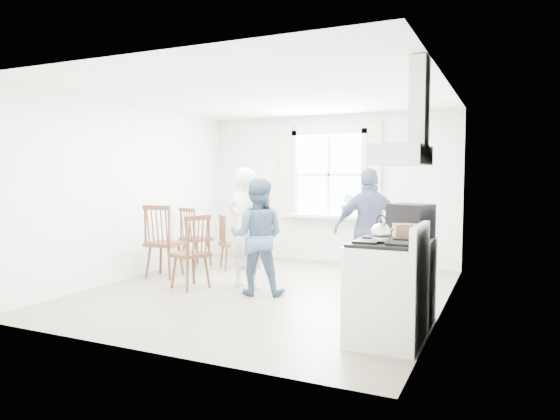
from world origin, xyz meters
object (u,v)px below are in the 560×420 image
object	(u,v)px
windsor_chair_a	(160,233)
person_mid	(257,237)
windsor_chair_b	(191,231)
person_left	(246,228)
stereo_stack	(411,221)
windsor_chair_c	(195,244)
gas_stove	(387,291)
low_cabinet	(409,281)
person_right	(370,229)

from	to	relation	value
windsor_chair_a	person_mid	distance (m)	1.78
windsor_chair_b	person_left	size ratio (longest dim) A/B	0.61
stereo_stack	windsor_chair_c	bearing A→B (deg)	174.90
windsor_chair_a	windsor_chair_b	xyz separation A→B (m)	(-0.13, 0.98, -0.07)
gas_stove	low_cabinet	world-z (taller)	gas_stove
low_cabinet	windsor_chair_b	size ratio (longest dim) A/B	0.89
gas_stove	person_left	xyz separation A→B (m)	(-2.25, 1.40, 0.34)
person_right	person_left	bearing A→B (deg)	-5.12
windsor_chair_b	windsor_chair_c	world-z (taller)	windsor_chair_c
windsor_chair_a	person_left	distance (m)	1.47
person_left	gas_stove	bearing A→B (deg)	156.65
gas_stove	windsor_chair_a	distance (m)	3.97
gas_stove	person_right	distance (m)	2.12
windsor_chair_a	person_right	bearing A→B (deg)	10.98
gas_stove	person_right	xyz separation A→B (m)	(-0.68, 1.98, 0.34)
low_cabinet	windsor_chair_a	xyz separation A→B (m)	(-3.78, 0.69, 0.23)
person_left	person_mid	world-z (taller)	person_left
low_cabinet	person_left	xyz separation A→B (m)	(-2.32, 0.70, 0.38)
windsor_chair_a	person_left	bearing A→B (deg)	0.43
low_cabinet	windsor_chair_b	bearing A→B (deg)	156.91
stereo_stack	person_left	size ratio (longest dim) A/B	0.29
low_cabinet	person_mid	xyz separation A→B (m)	(-2.02, 0.45, 0.30)
low_cabinet	windsor_chair_a	size ratio (longest dim) A/B	0.81
windsor_chair_a	windsor_chair_b	distance (m)	0.99
stereo_stack	person_left	xyz separation A→B (m)	(-2.32, 0.64, -0.25)
gas_stove	person_mid	xyz separation A→B (m)	(-1.95, 1.15, 0.27)
stereo_stack	windsor_chair_b	bearing A→B (deg)	157.69
gas_stove	person_mid	size ratio (longest dim) A/B	0.74
windsor_chair_c	person_left	distance (m)	0.73
windsor_chair_c	low_cabinet	bearing A→B (deg)	-6.32
gas_stove	windsor_chair_a	size ratio (longest dim) A/B	1.00
low_cabinet	windsor_chair_a	world-z (taller)	windsor_chair_a
stereo_stack	person_right	bearing A→B (deg)	121.70
person_right	windsor_chair_c	bearing A→B (deg)	-1.39
low_cabinet	windsor_chair_a	bearing A→B (deg)	169.67
windsor_chair_a	person_left	xyz separation A→B (m)	(1.46, 0.01, 0.15)
low_cabinet	windsor_chair_b	world-z (taller)	windsor_chair_b
person_left	person_mid	size ratio (longest dim) A/B	1.10
stereo_stack	person_mid	size ratio (longest dim) A/B	0.32
windsor_chair_c	stereo_stack	bearing A→B (deg)	-5.10
gas_stove	low_cabinet	bearing A→B (deg)	84.32
gas_stove	person_left	size ratio (longest dim) A/B	0.68
gas_stove	person_left	world-z (taller)	person_left
windsor_chair_b	person_mid	world-z (taller)	person_mid
gas_stove	stereo_stack	size ratio (longest dim) A/B	2.31
windsor_chair_b	windsor_chair_c	xyz separation A→B (m)	(1.01, -1.35, 0.01)
person_right	gas_stove	bearing A→B (deg)	83.69
person_mid	person_right	size ratio (longest dim) A/B	0.92
low_cabinet	stereo_stack	bearing A→B (deg)	89.64
windsor_chair_b	person_right	xyz separation A→B (m)	(3.16, -0.39, 0.21)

